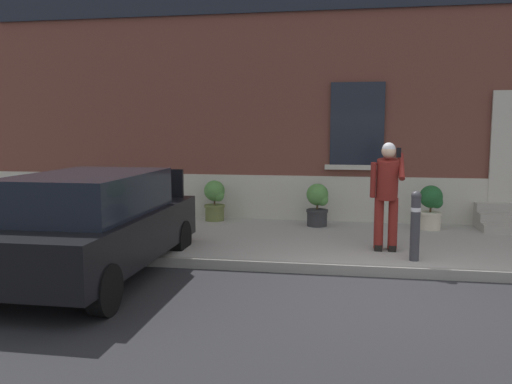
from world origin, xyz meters
The scene contains 11 objects.
ground_plane centered at (0.00, 0.00, 0.00)m, with size 80.00×80.00×0.00m, color #232326.
sidewalk centered at (0.00, 2.80, 0.07)m, with size 24.00×3.60×0.15m, color #99968E.
curb_edge centered at (0.00, 0.94, 0.07)m, with size 24.00×0.12×0.15m, color gray.
building_facade centered at (0.01, 5.29, 3.73)m, with size 24.00×1.52×7.50m.
hatchback_car_black centered at (-4.04, 0.16, 0.79)m, with size 1.79×4.07×1.50m.
bollard_near_person centered at (0.44, 1.35, 0.71)m, with size 0.15×0.15×1.04m.
person_on_phone centered at (0.06, 1.87, 1.15)m, with size 0.51×0.51×1.74m.
planter_terracotta centered at (-5.51, 4.06, 0.61)m, with size 0.44×0.44×0.86m.
planter_olive centered at (-3.32, 4.19, 0.61)m, with size 0.44×0.44×0.86m.
planter_charcoal centered at (-1.13, 3.91, 0.61)m, with size 0.44×0.44×0.86m.
planter_cream centered at (1.06, 3.94, 0.61)m, with size 0.44×0.44×0.86m.
Camera 1 is at (-0.60, -6.60, 2.11)m, focal length 36.95 mm.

